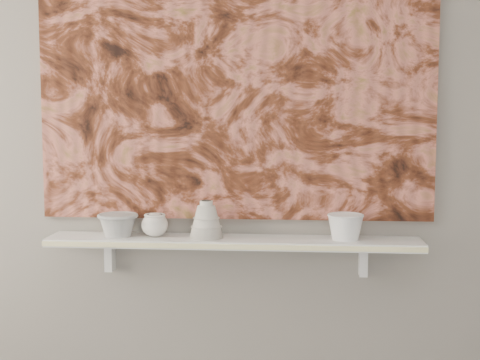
# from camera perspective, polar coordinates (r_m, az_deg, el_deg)

# --- Properties ---
(wall_back) EXTENTS (3.60, 0.00, 3.60)m
(wall_back) POSITION_cam_1_polar(r_m,az_deg,el_deg) (2.56, -0.42, 4.72)
(wall_back) COLOR gray
(wall_back) RESTS_ON floor
(shelf) EXTENTS (1.40, 0.18, 0.03)m
(shelf) POSITION_cam_1_polar(r_m,az_deg,el_deg) (2.51, -0.60, -5.30)
(shelf) COLOR silver
(shelf) RESTS_ON wall_back
(shelf_stripe) EXTENTS (1.40, 0.01, 0.02)m
(shelf_stripe) POSITION_cam_1_polar(r_m,az_deg,el_deg) (2.42, -0.81, -5.72)
(shelf_stripe) COLOR #F5EAA3
(shelf_stripe) RESTS_ON shelf
(bracket_left) EXTENTS (0.03, 0.06, 0.12)m
(bracket_left) POSITION_cam_1_polar(r_m,az_deg,el_deg) (2.68, -11.04, -6.34)
(bracket_left) COLOR silver
(bracket_left) RESTS_ON wall_back
(bracket_right) EXTENTS (0.03, 0.06, 0.12)m
(bracket_right) POSITION_cam_1_polar(r_m,az_deg,el_deg) (2.59, 10.46, -6.73)
(bracket_right) COLOR silver
(bracket_right) RESTS_ON wall_back
(painting) EXTENTS (1.50, 0.02, 1.10)m
(painting) POSITION_cam_1_polar(r_m,az_deg,el_deg) (2.55, -0.45, 8.99)
(painting) COLOR #5D2B17
(painting) RESTS_ON wall_back
(house_motif) EXTENTS (0.09, 0.00, 0.08)m
(house_motif) POSITION_cam_1_polar(r_m,az_deg,el_deg) (2.54, 9.71, 1.96)
(house_motif) COLOR black
(house_motif) RESTS_ON painting
(bowl_grey) EXTENTS (0.21, 0.21, 0.09)m
(bowl_grey) POSITION_cam_1_polar(r_m,az_deg,el_deg) (2.58, -10.38, -3.76)
(bowl_grey) COLOR gray
(bowl_grey) RESTS_ON shelf
(cup_cream) EXTENTS (0.12, 0.12, 0.09)m
(cup_cream) POSITION_cam_1_polar(r_m,az_deg,el_deg) (2.54, -7.28, -3.82)
(cup_cream) COLOR silver
(cup_cream) RESTS_ON shelf
(bell_vessel) EXTENTS (0.16, 0.16, 0.14)m
(bell_vessel) POSITION_cam_1_polar(r_m,az_deg,el_deg) (2.51, -2.89, -3.35)
(bell_vessel) COLOR beige
(bell_vessel) RESTS_ON shelf
(bowl_white) EXTENTS (0.18, 0.18, 0.10)m
(bowl_white) POSITION_cam_1_polar(r_m,az_deg,el_deg) (2.50, 8.99, -3.95)
(bowl_white) COLOR white
(bowl_white) RESTS_ON shelf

